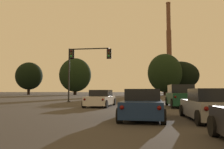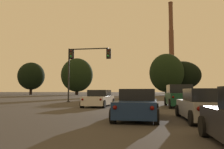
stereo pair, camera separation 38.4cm
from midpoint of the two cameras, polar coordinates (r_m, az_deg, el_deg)
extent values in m
cube|color=silver|center=(19.11, -2.84, -6.75)|extent=(1.98, 4.67, 0.70)
cube|color=black|center=(19.32, -2.67, -4.87)|extent=(1.71, 2.26, 0.55)
cylinder|color=black|center=(21.18, -3.92, -7.07)|extent=(0.25, 0.65, 0.64)
cylinder|color=black|center=(20.79, 0.80, -7.13)|extent=(0.25, 0.65, 0.64)
cylinder|color=black|center=(17.54, -7.18, -7.61)|extent=(0.25, 0.65, 0.64)
cylinder|color=black|center=(17.07, -1.51, -7.73)|extent=(0.25, 0.65, 0.64)
sphere|color=#500705|center=(17.07, -7.10, -6.49)|extent=(0.17, 0.17, 0.17)
sphere|color=#500705|center=(16.68, -2.37, -6.57)|extent=(0.17, 0.17, 0.17)
cylinder|color=black|center=(7.12, 24.37, -12.23)|extent=(0.23, 0.60, 0.60)
cube|color=navy|center=(10.91, 7.86, -8.51)|extent=(2.01, 4.68, 0.70)
cube|color=black|center=(11.11, 7.91, -5.20)|extent=(1.72, 2.27, 0.55)
cylinder|color=black|center=(12.89, 4.47, -8.81)|extent=(0.25, 0.65, 0.64)
cylinder|color=black|center=(12.79, 12.41, -8.76)|extent=(0.25, 0.65, 0.64)
cylinder|color=black|center=(9.15, 1.49, -10.65)|extent=(0.25, 0.65, 0.64)
cylinder|color=black|center=(9.01, 12.77, -10.64)|extent=(0.25, 0.65, 0.64)
sphere|color=#500705|center=(8.68, 2.04, -8.60)|extent=(0.17, 0.17, 0.17)
sphere|color=#500705|center=(8.56, 11.71, -8.57)|extent=(0.17, 0.17, 0.17)
cube|color=#0F3823|center=(19.35, 17.68, -6.05)|extent=(1.95, 4.81, 0.95)
cube|color=black|center=(19.46, 17.57, -3.61)|extent=(1.80, 2.81, 0.70)
cylinder|color=black|center=(21.15, 14.33, -6.78)|extent=(0.22, 0.76, 0.76)
cylinder|color=black|center=(21.42, 19.38, -6.64)|extent=(0.22, 0.76, 0.76)
cylinder|color=black|center=(17.33, 15.62, -7.32)|extent=(0.22, 0.76, 0.76)
cylinder|color=black|center=(17.66, 21.73, -7.12)|extent=(0.22, 0.76, 0.76)
sphere|color=#500705|center=(16.84, 16.34, -5.65)|extent=(0.17, 0.17, 0.17)
sphere|color=#500705|center=(17.12, 21.54, -5.50)|extent=(0.17, 0.17, 0.17)
cube|color=gray|center=(10.82, 23.69, -8.22)|extent=(1.80, 4.04, 0.72)
cube|color=black|center=(10.40, 24.19, -4.87)|extent=(1.60, 1.93, 0.55)
cylinder|color=black|center=(12.23, 17.76, -8.95)|extent=(0.23, 0.60, 0.60)
cylinder|color=black|center=(12.63, 25.38, -8.59)|extent=(0.23, 0.60, 0.60)
cylinder|color=black|center=(9.06, 21.41, -10.54)|extent=(0.23, 0.60, 0.60)
sphere|color=#500705|center=(8.68, 22.99, -8.24)|extent=(0.17, 0.17, 0.17)
cylinder|color=black|center=(27.21, -10.84, -0.15)|extent=(0.18, 0.18, 6.57)
cylinder|color=black|center=(27.17, -10.94, -6.97)|extent=(0.40, 0.40, 0.10)
cube|color=#282828|center=(27.43, -10.19, 5.32)|extent=(0.34, 0.34, 1.04)
cube|color=black|center=(27.59, -10.07, 5.25)|extent=(0.58, 0.03, 1.25)
sphere|color=#320504|center=(27.31, -10.31, 6.05)|extent=(0.22, 0.22, 0.22)
sphere|color=#352604|center=(27.25, -10.32, 5.38)|extent=(0.22, 0.22, 0.22)
sphere|color=green|center=(27.20, -10.33, 4.71)|extent=(0.22, 0.22, 0.22)
cylinder|color=black|center=(26.90, -5.76, 6.69)|extent=(4.93, 0.14, 0.14)
sphere|color=black|center=(27.62, -10.75, 6.46)|extent=(0.18, 0.18, 0.18)
cube|color=#282828|center=(26.28, -0.54, 5.51)|extent=(0.34, 0.34, 1.04)
cube|color=black|center=(26.45, -0.47, 5.45)|extent=(0.58, 0.03, 1.25)
sphere|color=#320504|center=(26.15, -0.61, 6.28)|extent=(0.22, 0.22, 0.22)
sphere|color=#352604|center=(26.09, -0.61, 5.59)|extent=(0.22, 0.22, 0.22)
sphere|color=green|center=(26.04, -0.61, 4.89)|extent=(0.22, 0.22, 0.22)
cylinder|color=#523427|center=(146.98, 15.56, -4.02)|extent=(5.98, 5.98, 3.64)
cylinder|color=brown|center=(147.45, 15.47, 0.38)|extent=(3.73, 3.73, 18.99)
cylinder|color=brown|center=(150.17, 15.32, 7.62)|extent=(3.21, 3.21, 18.99)
cylinder|color=brown|center=(155.18, 15.18, 14.50)|extent=(2.69, 2.69, 18.99)
cylinder|color=brown|center=(158.35, 15.11, 17.64)|extent=(3.01, 3.01, 0.70)
cylinder|color=black|center=(76.61, -9.05, -4.34)|extent=(1.11, 1.11, 2.56)
ellipsoid|color=black|center=(76.81, -9.00, -0.12)|extent=(11.10, 9.99, 11.66)
cylinder|color=black|center=(86.83, -20.33, -3.94)|extent=(1.00, 1.00, 3.14)
ellipsoid|color=black|center=(87.01, -20.24, -0.38)|extent=(9.95, 8.96, 10.20)
cylinder|color=black|center=(78.80, 18.07, -3.98)|extent=(1.26, 1.26, 3.13)
ellipsoid|color=black|center=(78.99, 17.98, -0.21)|extent=(12.61, 11.35, 9.66)
cylinder|color=black|center=(72.90, 14.29, -4.27)|extent=(1.10, 1.10, 2.55)
ellipsoid|color=black|center=(73.14, 14.20, 0.41)|extent=(11.04, 9.94, 12.53)
camera|label=1|loc=(0.19, -89.63, -0.03)|focal=35.00mm
camera|label=2|loc=(0.19, 90.37, 0.03)|focal=35.00mm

